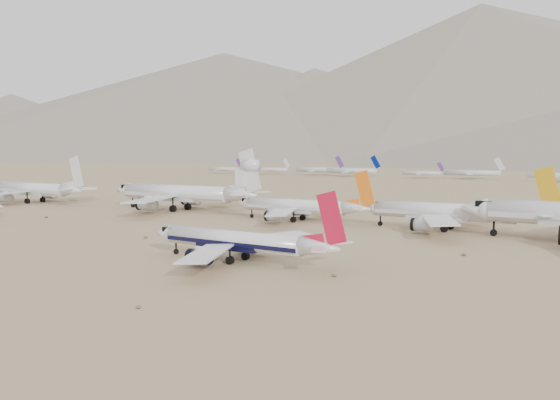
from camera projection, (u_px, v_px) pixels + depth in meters
name	position (u px, v px, depth m)	size (l,w,h in m)	color
ground	(209.00, 263.00, 99.14)	(7000.00, 7000.00, 0.00)	#886D4F
main_airliner	(240.00, 242.00, 98.99)	(39.19, 38.28, 13.83)	white
row2_gold_tail	(450.00, 213.00, 138.49)	(47.50, 46.46, 16.91)	white
row2_orange_tail	(300.00, 207.00, 157.76)	(42.74, 41.81, 15.25)	white
row2_white_trijet	(184.00, 193.00, 185.27)	(59.98, 58.61, 21.25)	white
row2_white_twin	(36.00, 190.00, 215.09)	(52.62, 51.49, 18.80)	white
distant_storage_row	(418.00, 172.00, 427.57)	(453.74, 52.81, 15.31)	silver
desert_scrub	(41.00, 283.00, 82.34)	(247.37, 121.67, 0.63)	brown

